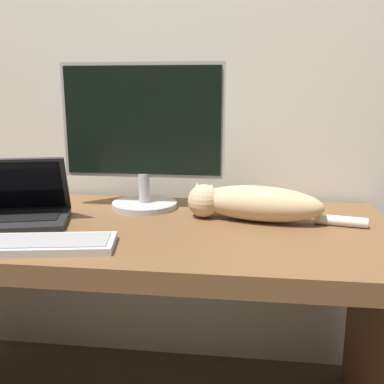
# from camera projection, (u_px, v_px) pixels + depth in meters

# --- Properties ---
(wall_back) EXTENTS (6.40, 0.06, 2.60)m
(wall_back) POSITION_uv_depth(u_px,v_px,m) (150.00, 39.00, 1.69)
(wall_back) COLOR silver
(wall_back) RESTS_ON ground_plane
(desk) EXTENTS (1.66, 0.73, 0.70)m
(desk) POSITION_uv_depth(u_px,v_px,m) (126.00, 264.00, 1.44)
(desk) COLOR brown
(desk) RESTS_ON ground_plane
(monitor) EXTENTS (0.56, 0.23, 0.50)m
(monitor) POSITION_uv_depth(u_px,v_px,m) (143.00, 135.00, 1.55)
(monitor) COLOR #B2B2B7
(monitor) RESTS_ON desk
(laptop) EXTENTS (0.35, 0.29, 0.21)m
(laptop) POSITION_uv_depth(u_px,v_px,m) (18.00, 210.00, 1.41)
(laptop) COLOR #232326
(laptop) RESTS_ON desk
(external_keyboard) EXTENTS (0.40, 0.21, 0.02)m
(external_keyboard) POSITION_uv_depth(u_px,v_px,m) (42.00, 244.00, 1.20)
(external_keyboard) COLOR #BCBCC1
(external_keyboard) RESTS_ON desk
(cat) EXTENTS (0.56, 0.22, 0.11)m
(cat) POSITION_uv_depth(u_px,v_px,m) (252.00, 202.00, 1.44)
(cat) COLOR #D1B284
(cat) RESTS_ON desk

